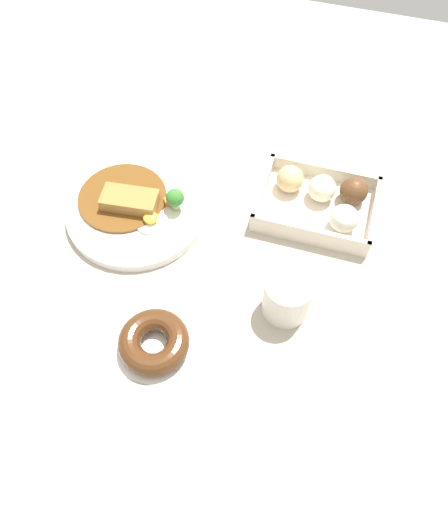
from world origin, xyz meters
name	(u,v)px	position (x,y,z in m)	size (l,w,h in m)	color
ground_plane	(200,233)	(0.00, 0.00, 0.00)	(1.60, 1.60, 0.00)	#B2A893
curry_plate	(136,208)	(0.13, -0.01, 0.01)	(0.26, 0.26, 0.06)	white
donut_box	(321,201)	(-0.20, -0.12, 0.02)	(0.21, 0.16, 0.06)	beige
chocolate_ring_donut	(153,342)	(0.00, 0.23, 0.02)	(0.12, 0.12, 0.04)	white
coffee_mug	(287,297)	(-0.18, 0.11, 0.04)	(0.08, 0.08, 0.08)	silver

